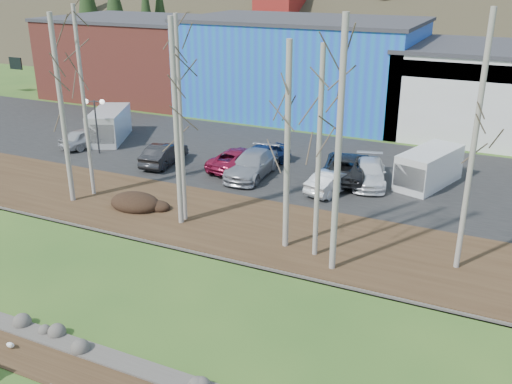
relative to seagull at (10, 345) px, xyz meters
The scene contains 29 objects.
dirt_strip 2.61m from the seagull, ahead, with size 80.00×1.80×0.03m, color #382616.
near_bank_rocks 2.80m from the seagull, 20.99° to the left, with size 80.00×0.80×0.50m, color #47423D, non-canonical shape.
river 5.73m from the seagull, 62.90° to the left, with size 80.00×8.00×0.90m, color black, non-canonical shape.
far_bank_rocks 9.57m from the seagull, 74.16° to the left, with size 80.00×0.80×0.46m, color #47423D, non-canonical shape.
far_bank 12.67m from the seagull, 78.11° to the left, with size 80.00×7.00×0.15m, color #382616.
parking_lot 23.05m from the seagull, 83.50° to the left, with size 80.00×14.00×0.14m, color black.
building_brick 42.82m from the seagull, 120.10° to the left, with size 16.32×12.24×7.80m.
building_blue 37.27m from the seagull, 95.25° to the left, with size 20.40×12.24×8.30m.
seagull is the anchor object (origin of this frame).
dirt_mound 12.43m from the seagull, 106.27° to the left, with size 2.91×2.06×0.57m, color black.
birch_0 14.32m from the seagull, 122.86° to the left, with size 0.27×0.27×10.14m.
birch_1 15.20m from the seagull, 118.68° to the left, with size 0.21×0.21×10.47m.
birch_2 12.36m from the seagull, 90.66° to the left, with size 0.27×0.27×10.18m.
birch_3 12.81m from the seagull, 90.81° to the left, with size 0.21×0.21×10.27m.
birch_4 13.90m from the seagull, 56.32° to the left, with size 0.22×0.22×9.41m.
birch_5 13.36m from the seagull, 62.84° to the left, with size 0.27×0.27×9.47m.
birch_6 14.09m from the seagull, 50.04° to the left, with size 0.27×0.27×10.68m.
birch_7 18.95m from the seagull, 43.06° to the left, with size 0.23×0.23×10.86m.
street_lamp 22.32m from the seagull, 121.77° to the left, with size 1.41×0.72×3.86m.
car_0 23.88m from the seagull, 124.23° to the left, with size 1.66×4.13×1.41m, color silver.
car_1 19.72m from the seagull, 108.12° to the left, with size 1.51×4.33×1.43m, color black.
car_2 20.03m from the seagull, 93.47° to the left, with size 2.28×4.94×1.37m, color maroon.
car_3 19.15m from the seagull, 89.58° to the left, with size 2.14×5.28×1.53m, color #9D9EA5.
car_4 21.13m from the seagull, 90.32° to the left, with size 1.78×4.42×1.51m, color navy.
car_5 19.49m from the seagull, 73.52° to the left, with size 1.38×3.95×1.30m, color silver.
car_6 21.90m from the seagull, 75.23° to the left, with size 2.67×5.79×1.61m, color black.
car_7 22.12m from the seagull, 71.24° to the left, with size 1.94×4.77×1.38m, color white.
van_white 24.42m from the seagull, 65.03° to the left, with size 3.44×5.30×2.15m.
van_grey 25.34m from the seagull, 121.01° to the left, with size 4.14×5.65×2.28m.
Camera 1 is at (12.08, -9.12, 12.33)m, focal length 40.00 mm.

